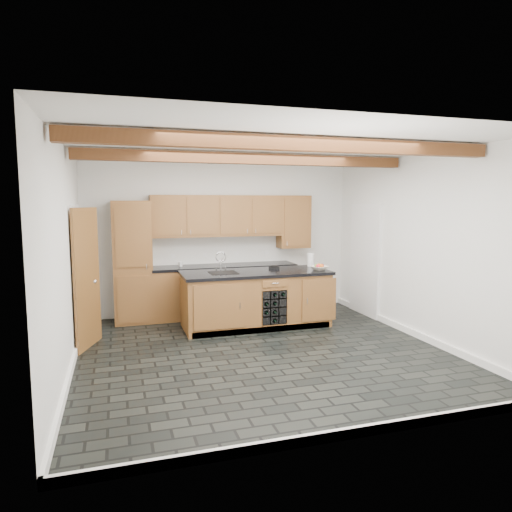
{
  "coord_description": "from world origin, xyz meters",
  "views": [
    {
      "loc": [
        -1.89,
        -5.88,
        2.07
      ],
      "look_at": [
        0.15,
        0.8,
        1.25
      ],
      "focal_mm": 32.0,
      "sensor_mm": 36.0,
      "label": 1
    }
  ],
  "objects_px": {
    "kitchen_scale": "(274,267)",
    "fruit_bowl": "(319,268)",
    "paper_towel": "(311,260)",
    "island": "(256,299)"
  },
  "relations": [
    {
      "from": "paper_towel",
      "to": "kitchen_scale",
      "type": "bearing_deg",
      "value": -170.88
    },
    {
      "from": "fruit_bowl",
      "to": "paper_towel",
      "type": "distance_m",
      "value": 0.46
    },
    {
      "from": "paper_towel",
      "to": "fruit_bowl",
      "type": "bearing_deg",
      "value": -95.06
    },
    {
      "from": "paper_towel",
      "to": "island",
      "type": "bearing_deg",
      "value": -165.02
    },
    {
      "from": "kitchen_scale",
      "to": "paper_towel",
      "type": "bearing_deg",
      "value": 29.69
    },
    {
      "from": "kitchen_scale",
      "to": "fruit_bowl",
      "type": "relative_size",
      "value": 0.77
    },
    {
      "from": "kitchen_scale",
      "to": "paper_towel",
      "type": "distance_m",
      "value": 0.75
    },
    {
      "from": "fruit_bowl",
      "to": "paper_towel",
      "type": "bearing_deg",
      "value": 84.94
    },
    {
      "from": "kitchen_scale",
      "to": "fruit_bowl",
      "type": "height_order",
      "value": "fruit_bowl"
    },
    {
      "from": "kitchen_scale",
      "to": "paper_towel",
      "type": "xyz_separation_m",
      "value": [
        0.74,
        0.12,
        0.09
      ]
    }
  ]
}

